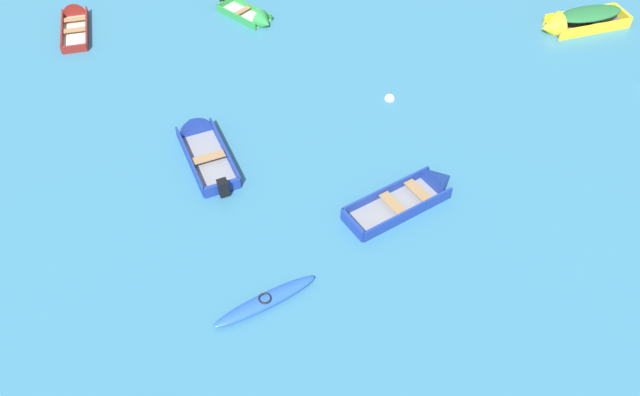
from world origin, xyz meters
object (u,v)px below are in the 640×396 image
(rowboat_deep_blue_foreground_center, at_px, (422,191))
(rowboat_deep_blue_center, at_px, (200,140))
(rowboat_maroon_cluster_inner, at_px, (75,18))
(kayak_blue_midfield_left, at_px, (265,301))
(rowboat_yellow_far_left, at_px, (575,21))
(mooring_buoy_trailing, at_px, (389,99))
(rowboat_green_near_camera, at_px, (255,18))

(rowboat_deep_blue_foreground_center, bearing_deg, rowboat_deep_blue_center, 173.66)
(rowboat_maroon_cluster_inner, distance_m, kayak_blue_midfield_left, 19.07)
(rowboat_yellow_far_left, height_order, mooring_buoy_trailing, rowboat_yellow_far_left)
(rowboat_yellow_far_left, relative_size, rowboat_maroon_cluster_inner, 1.14)
(rowboat_maroon_cluster_inner, height_order, kayak_blue_midfield_left, rowboat_maroon_cluster_inner)
(rowboat_yellow_far_left, bearing_deg, kayak_blue_midfield_left, -119.23)
(rowboat_yellow_far_left, bearing_deg, mooring_buoy_trailing, -137.40)
(rowboat_deep_blue_foreground_center, height_order, kayak_blue_midfield_left, rowboat_deep_blue_foreground_center)
(rowboat_maroon_cluster_inner, xyz_separation_m, mooring_buoy_trailing, (15.55, -2.82, -0.16))
(kayak_blue_midfield_left, bearing_deg, rowboat_maroon_cluster_inner, 133.78)
(rowboat_deep_blue_center, bearing_deg, rowboat_deep_blue_foreground_center, -6.34)
(rowboat_deep_blue_center, height_order, rowboat_green_near_camera, rowboat_deep_blue_center)
(rowboat_green_near_camera, bearing_deg, rowboat_yellow_far_left, 9.77)
(mooring_buoy_trailing, bearing_deg, rowboat_maroon_cluster_inner, 169.74)
(rowboat_deep_blue_center, xyz_separation_m, rowboat_maroon_cluster_inner, (-8.77, 7.13, -0.05))
(rowboat_maroon_cluster_inner, xyz_separation_m, rowboat_deep_blue_foreground_center, (17.42, -8.09, 0.05))
(rowboat_deep_blue_center, relative_size, rowboat_yellow_far_left, 0.94)
(rowboat_deep_blue_foreground_center, bearing_deg, mooring_buoy_trailing, 109.51)
(rowboat_maroon_cluster_inner, relative_size, kayak_blue_midfield_left, 1.33)
(mooring_buoy_trailing, bearing_deg, rowboat_green_near_camera, 147.30)
(rowboat_deep_blue_center, distance_m, rowboat_deep_blue_foreground_center, 8.70)
(mooring_buoy_trailing, bearing_deg, rowboat_yellow_far_left, 42.60)
(rowboat_deep_blue_foreground_center, xyz_separation_m, kayak_blue_midfield_left, (-4.23, -5.68, -0.05))
(rowboat_maroon_cluster_inner, bearing_deg, rowboat_yellow_far_left, 10.52)
(rowboat_green_near_camera, distance_m, kayak_blue_midfield_left, 16.25)
(kayak_blue_midfield_left, relative_size, mooring_buoy_trailing, 6.94)
(rowboat_green_near_camera, distance_m, rowboat_yellow_far_left, 15.13)
(rowboat_green_near_camera, relative_size, rowboat_maroon_cluster_inner, 0.81)
(rowboat_green_near_camera, height_order, kayak_blue_midfield_left, rowboat_green_near_camera)
(rowboat_maroon_cluster_inner, bearing_deg, rowboat_green_near_camera, 11.85)
(rowboat_deep_blue_center, bearing_deg, kayak_blue_midfield_left, -56.32)
(kayak_blue_midfield_left, bearing_deg, mooring_buoy_trailing, 77.86)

